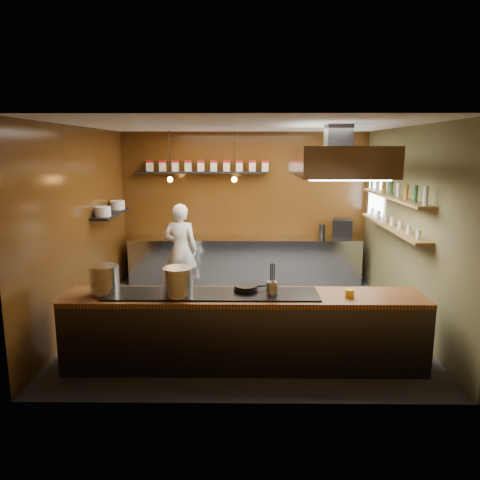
{
  "coord_description": "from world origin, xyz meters",
  "views": [
    {
      "loc": [
        0.01,
        -7.06,
        2.68
      ],
      "look_at": [
        -0.08,
        0.4,
        1.21
      ],
      "focal_mm": 35.0,
      "sensor_mm": 36.0,
      "label": 1
    }
  ],
  "objects_px": {
    "extractor_hood": "(338,160)",
    "stockpot_large": "(104,279)",
    "chef": "(181,250)",
    "stockpot_small": "(178,281)",
    "espresso_machine": "(342,229)"
  },
  "relations": [
    {
      "from": "espresso_machine",
      "to": "extractor_hood",
      "type": "bearing_deg",
      "value": -93.3
    },
    {
      "from": "extractor_hood",
      "to": "stockpot_large",
      "type": "xyz_separation_m",
      "value": [
        -3.0,
        -1.2,
        -1.39
      ]
    },
    {
      "from": "stockpot_large",
      "to": "espresso_machine",
      "type": "xyz_separation_m",
      "value": [
        3.65,
        3.78,
        -0.02
      ]
    },
    {
      "from": "stockpot_small",
      "to": "espresso_machine",
      "type": "distance_m",
      "value": 4.74
    },
    {
      "from": "stockpot_large",
      "to": "stockpot_small",
      "type": "xyz_separation_m",
      "value": [
        0.91,
        -0.09,
        0.0
      ]
    },
    {
      "from": "extractor_hood",
      "to": "espresso_machine",
      "type": "height_order",
      "value": "extractor_hood"
    },
    {
      "from": "stockpot_large",
      "to": "chef",
      "type": "relative_size",
      "value": 0.21
    },
    {
      "from": "stockpot_large",
      "to": "stockpot_small",
      "type": "relative_size",
      "value": 0.96
    },
    {
      "from": "stockpot_large",
      "to": "extractor_hood",
      "type": "bearing_deg",
      "value": 21.8
    },
    {
      "from": "chef",
      "to": "espresso_machine",
      "type": "bearing_deg",
      "value": -155.29
    },
    {
      "from": "extractor_hood",
      "to": "stockpot_large",
      "type": "height_order",
      "value": "extractor_hood"
    },
    {
      "from": "stockpot_small",
      "to": "chef",
      "type": "height_order",
      "value": "chef"
    },
    {
      "from": "extractor_hood",
      "to": "stockpot_large",
      "type": "relative_size",
      "value": 5.68
    },
    {
      "from": "extractor_hood",
      "to": "stockpot_small",
      "type": "xyz_separation_m",
      "value": [
        -2.09,
        -1.29,
        -1.39
      ]
    },
    {
      "from": "extractor_hood",
      "to": "chef",
      "type": "bearing_deg",
      "value": 145.6
    }
  ]
}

